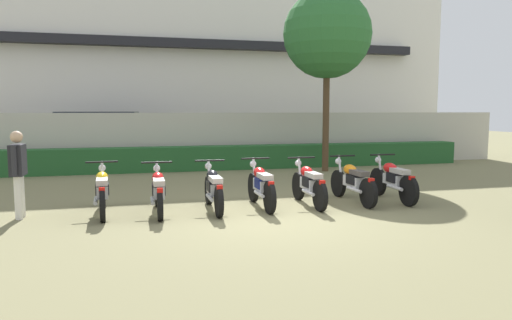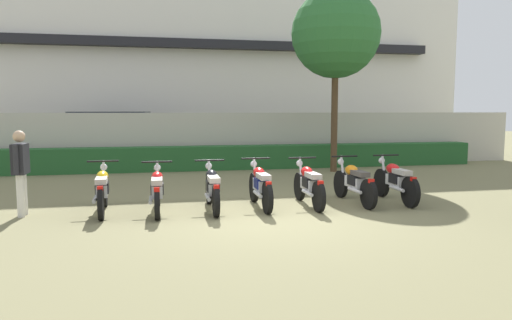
{
  "view_description": "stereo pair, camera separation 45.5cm",
  "coord_description": "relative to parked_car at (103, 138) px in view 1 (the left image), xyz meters",
  "views": [
    {
      "loc": [
        -2.44,
        -8.14,
        1.95
      ],
      "look_at": [
        0.0,
        1.24,
        0.92
      ],
      "focal_mm": 33.25,
      "sensor_mm": 36.0,
      "label": 1
    },
    {
      "loc": [
        -2.0,
        -8.24,
        1.95
      ],
      "look_at": [
        0.0,
        1.24,
        0.92
      ],
      "focal_mm": 33.25,
      "sensor_mm": 36.0,
      "label": 2
    }
  ],
  "objects": [
    {
      "name": "motorcycle_in_row_0",
      "position": [
        0.46,
        -8.9,
        -0.49
      ],
      "size": [
        0.6,
        1.83,
        0.96
      ],
      "rotation": [
        0.0,
        0.0,
        1.62
      ],
      "color": "black",
      "rests_on": "ground"
    },
    {
      "name": "motorcycle_in_row_4",
      "position": [
        4.5,
        -9.04,
        -0.49
      ],
      "size": [
        0.6,
        1.85,
        0.96
      ],
      "rotation": [
        0.0,
        0.0,
        1.57
      ],
      "color": "black",
      "rests_on": "ground"
    },
    {
      "name": "inspector_person",
      "position": [
        -0.97,
        -8.84,
        -0.01
      ],
      "size": [
        0.22,
        0.65,
        1.58
      ],
      "color": "silver",
      "rests_on": "ground"
    },
    {
      "name": "motorcycle_in_row_6",
      "position": [
        6.43,
        -9.03,
        -0.48
      ],
      "size": [
        0.6,
        1.9,
        0.97
      ],
      "rotation": [
        0.0,
        0.0,
        1.56
      ],
      "color": "black",
      "rests_on": "ground"
    },
    {
      "name": "motorcycle_in_row_1",
      "position": [
        1.48,
        -9.05,
        -0.5
      ],
      "size": [
        0.6,
        1.84,
        0.94
      ],
      "rotation": [
        0.0,
        0.0,
        1.56
      ],
      "color": "black",
      "rests_on": "ground"
    },
    {
      "name": "compound_wall",
      "position": [
        3.48,
        -2.03,
        -0.01
      ],
      "size": [
        22.5,
        0.3,
        1.86
      ],
      "primitive_type": "cube",
      "color": "#BCB7A8",
      "rests_on": "ground"
    },
    {
      "name": "motorcycle_in_row_2",
      "position": [
        2.53,
        -9.05,
        -0.49
      ],
      "size": [
        0.6,
        1.85,
        0.95
      ],
      "rotation": [
        0.0,
        0.0,
        1.56
      ],
      "color": "black",
      "rests_on": "ground"
    },
    {
      "name": "ground",
      "position": [
        3.48,
        -9.91,
        -0.94
      ],
      "size": [
        60.0,
        60.0,
        0.0
      ],
      "primitive_type": "plane",
      "color": "olive"
    },
    {
      "name": "parked_car",
      "position": [
        0.0,
        0.0,
        0.0
      ],
      "size": [
        4.68,
        2.48,
        1.89
      ],
      "rotation": [
        0.0,
        0.0,
        -0.11
      ],
      "color": "black",
      "rests_on": "ground"
    },
    {
      "name": "tree_near_inspector",
      "position": [
        6.98,
        -4.03,
        3.35
      ],
      "size": [
        2.75,
        2.75,
        5.68
      ],
      "color": "#4C3823",
      "rests_on": "ground"
    },
    {
      "name": "hedge_row",
      "position": [
        3.48,
        -2.73,
        -0.55
      ],
      "size": [
        18.0,
        0.7,
        0.77
      ],
      "primitive_type": "cube",
      "color": "#235628",
      "rests_on": "ground"
    },
    {
      "name": "building",
      "position": [
        3.48,
        5.01,
        3.45
      ],
      "size": [
        23.68,
        6.5,
        8.77
      ],
      "color": "white",
      "rests_on": "ground"
    },
    {
      "name": "motorcycle_in_row_5",
      "position": [
        5.52,
        -8.97,
        -0.49
      ],
      "size": [
        0.6,
        1.95,
        0.96
      ],
      "rotation": [
        0.0,
        0.0,
        1.6
      ],
      "color": "black",
      "rests_on": "ground"
    },
    {
      "name": "motorcycle_in_row_3",
      "position": [
        3.5,
        -9.01,
        -0.48
      ],
      "size": [
        0.6,
        1.84,
        0.97
      ],
      "rotation": [
        0.0,
        0.0,
        1.58
      ],
      "color": "black",
      "rests_on": "ground"
    }
  ]
}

